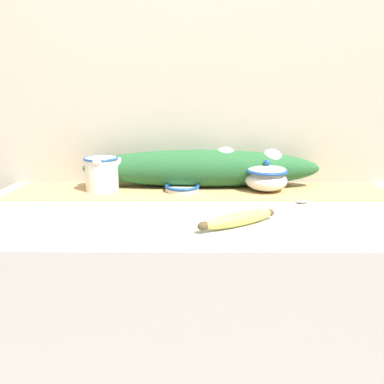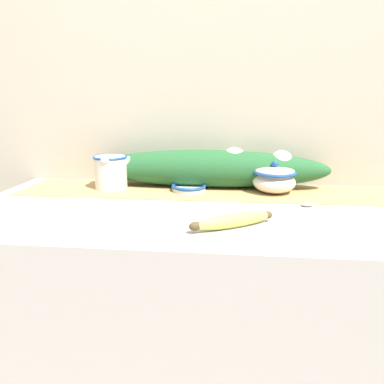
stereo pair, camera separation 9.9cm
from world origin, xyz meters
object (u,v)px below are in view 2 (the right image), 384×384
object	(u,v)px
cream_pitcher	(111,171)
spoon	(304,205)
banana	(233,220)
sugar_bowl	(274,179)
small_dish	(189,188)

from	to	relation	value
cream_pitcher	spoon	xyz separation A→B (m)	(0.59, -0.14, -0.06)
cream_pitcher	banana	xyz separation A→B (m)	(0.40, -0.34, -0.04)
spoon	banana	bearing A→B (deg)	-160.13
sugar_bowl	small_dish	bearing A→B (deg)	-178.97
cream_pitcher	spoon	size ratio (longest dim) A/B	0.79
banana	sugar_bowl	bearing A→B (deg)	69.56
small_dish	banana	size ratio (longest dim) A/B	0.57
cream_pitcher	small_dish	distance (m)	0.26
cream_pitcher	banana	bearing A→B (deg)	-40.23
banana	spoon	xyz separation A→B (m)	(0.19, 0.20, -0.01)
cream_pitcher	sugar_bowl	bearing A→B (deg)	-0.13
cream_pitcher	sugar_bowl	world-z (taller)	cream_pitcher
banana	cream_pitcher	bearing A→B (deg)	139.77
sugar_bowl	small_dish	size ratio (longest dim) A/B	1.19
cream_pitcher	banana	distance (m)	0.53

